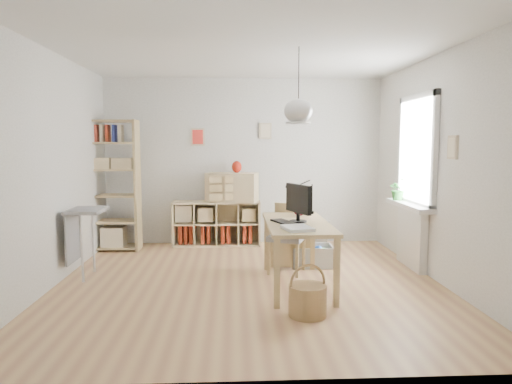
{
  "coord_description": "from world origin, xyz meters",
  "views": [
    {
      "loc": [
        -0.18,
        -5.25,
        1.63
      ],
      "look_at": [
        0.1,
        0.3,
        1.05
      ],
      "focal_mm": 32.0,
      "sensor_mm": 36.0,
      "label": 1
    }
  ],
  "objects_px": {
    "tall_bookshelf": "(112,180)",
    "cube_shelf": "(215,227)",
    "chair": "(288,233)",
    "storage_chest": "(312,251)",
    "desk": "(297,230)",
    "monitor": "(298,201)",
    "drawer_chest": "(232,187)"
  },
  "relations": [
    {
      "from": "tall_bookshelf",
      "to": "cube_shelf",
      "type": "bearing_deg",
      "value": 10.19
    },
    {
      "from": "cube_shelf",
      "to": "chair",
      "type": "relative_size",
      "value": 1.61
    },
    {
      "from": "tall_bookshelf",
      "to": "storage_chest",
      "type": "height_order",
      "value": "tall_bookshelf"
    },
    {
      "from": "desk",
      "to": "monitor",
      "type": "height_order",
      "value": "monitor"
    },
    {
      "from": "tall_bookshelf",
      "to": "drawer_chest",
      "type": "height_order",
      "value": "tall_bookshelf"
    },
    {
      "from": "storage_chest",
      "to": "monitor",
      "type": "height_order",
      "value": "monitor"
    },
    {
      "from": "desk",
      "to": "storage_chest",
      "type": "relative_size",
      "value": 2.36
    },
    {
      "from": "monitor",
      "to": "drawer_chest",
      "type": "xyz_separation_m",
      "value": [
        -0.76,
        2.2,
        -0.04
      ]
    },
    {
      "from": "desk",
      "to": "monitor",
      "type": "bearing_deg",
      "value": -36.78
    },
    {
      "from": "storage_chest",
      "to": "drawer_chest",
      "type": "bearing_deg",
      "value": 132.76
    },
    {
      "from": "monitor",
      "to": "tall_bookshelf",
      "type": "bearing_deg",
      "value": 121.14
    },
    {
      "from": "monitor",
      "to": "desk",
      "type": "bearing_deg",
      "value": 121.37
    },
    {
      "from": "cube_shelf",
      "to": "tall_bookshelf",
      "type": "xyz_separation_m",
      "value": [
        -1.56,
        -0.28,
        0.79
      ]
    },
    {
      "from": "chair",
      "to": "storage_chest",
      "type": "height_order",
      "value": "chair"
    },
    {
      "from": "tall_bookshelf",
      "to": "drawer_chest",
      "type": "bearing_deg",
      "value": 7.44
    },
    {
      "from": "monitor",
      "to": "storage_chest",
      "type": "bearing_deg",
      "value": 48.77
    },
    {
      "from": "chair",
      "to": "cube_shelf",
      "type": "bearing_deg",
      "value": 143.25
    },
    {
      "from": "desk",
      "to": "cube_shelf",
      "type": "bearing_deg",
      "value": 114.61
    },
    {
      "from": "cube_shelf",
      "to": "tall_bookshelf",
      "type": "height_order",
      "value": "tall_bookshelf"
    },
    {
      "from": "tall_bookshelf",
      "to": "monitor",
      "type": "height_order",
      "value": "tall_bookshelf"
    },
    {
      "from": "tall_bookshelf",
      "to": "chair",
      "type": "xyz_separation_m",
      "value": [
        2.55,
        -1.33,
        -0.59
      ]
    },
    {
      "from": "tall_bookshelf",
      "to": "desk",
      "type": "bearing_deg",
      "value": -37.01
    },
    {
      "from": "tall_bookshelf",
      "to": "monitor",
      "type": "relative_size",
      "value": 4.18
    },
    {
      "from": "tall_bookshelf",
      "to": "storage_chest",
      "type": "distance_m",
      "value": 3.22
    },
    {
      "from": "tall_bookshelf",
      "to": "drawer_chest",
      "type": "relative_size",
      "value": 2.5
    },
    {
      "from": "storage_chest",
      "to": "drawer_chest",
      "type": "height_order",
      "value": "drawer_chest"
    },
    {
      "from": "desk",
      "to": "storage_chest",
      "type": "height_order",
      "value": "desk"
    },
    {
      "from": "chair",
      "to": "monitor",
      "type": "height_order",
      "value": "monitor"
    },
    {
      "from": "desk",
      "to": "tall_bookshelf",
      "type": "relative_size",
      "value": 0.75
    },
    {
      "from": "tall_bookshelf",
      "to": "chair",
      "type": "distance_m",
      "value": 2.94
    },
    {
      "from": "chair",
      "to": "drawer_chest",
      "type": "bearing_deg",
      "value": 136.19
    },
    {
      "from": "drawer_chest",
      "to": "chair",
      "type": "bearing_deg",
      "value": -50.4
    }
  ]
}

